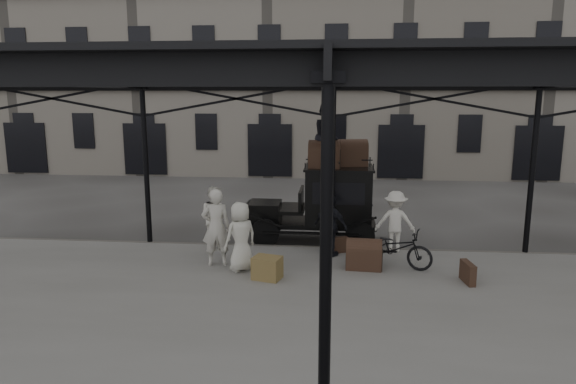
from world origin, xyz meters
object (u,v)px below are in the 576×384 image
bicycle (395,248)px  steamer_trunk_roof_near (324,156)px  taxi (327,201)px  porter_official (331,226)px  porter_left (216,227)px  steamer_trunk_platform (364,256)px

bicycle → steamer_trunk_roof_near: size_ratio=2.06×
taxi → steamer_trunk_roof_near: (-0.08, -0.25, 1.29)m
taxi → bicycle: 3.02m
taxi → porter_official: bearing=-85.6°
bicycle → steamer_trunk_roof_near: 3.38m
porter_left → steamer_trunk_roof_near: bearing=-148.0°
steamer_trunk_roof_near → steamer_trunk_platform: bearing=-64.3°
porter_official → steamer_trunk_platform: size_ratio=1.90×
porter_left → steamer_trunk_roof_near: steamer_trunk_roof_near is taller
bicycle → steamer_trunk_platform: (-0.74, -0.19, -0.16)m
steamer_trunk_platform → porter_official: bearing=135.8°
porter_official → porter_left: bearing=49.0°
porter_left → steamer_trunk_platform: porter_left is taller
porter_official → bicycle: (1.53, -0.69, -0.31)m
porter_official → bicycle: porter_official is taller
porter_official → steamer_trunk_roof_near: bearing=-52.1°
bicycle → steamer_trunk_roof_near: steamer_trunk_roof_near is taller
bicycle → porter_left: bearing=115.4°
porter_left → steamer_trunk_platform: bearing=168.3°
porter_left → porter_official: size_ratio=1.19×
porter_left → bicycle: 4.26m
taxi → bicycle: (1.66, -2.45, -0.59)m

